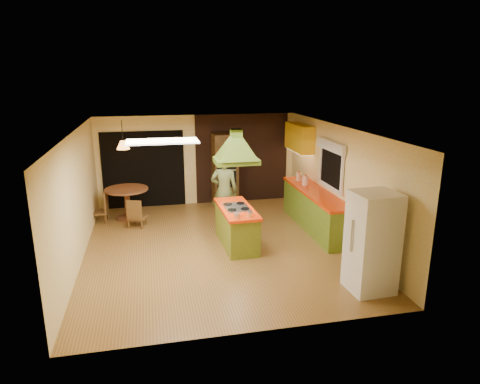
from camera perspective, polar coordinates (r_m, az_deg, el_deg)
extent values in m
plane|color=olive|center=(9.29, -3.02, -7.19)|extent=(6.50, 6.50, 0.00)
plane|color=#FCEEB4|center=(12.02, -5.59, 4.26)|extent=(5.50, 0.00, 5.50)
plane|color=#FCEEB4|center=(5.87, 1.95, -7.95)|extent=(5.50, 0.00, 5.50)
plane|color=#FCEEB4|center=(8.90, -20.90, -0.73)|extent=(0.00, 6.50, 6.50)
plane|color=#FCEEB4|center=(9.68, 13.16, 1.16)|extent=(0.00, 6.50, 6.50)
plane|color=silver|center=(8.64, -3.25, 8.29)|extent=(6.50, 6.50, 0.00)
cube|color=#381E14|center=(12.20, 0.27, 4.51)|extent=(2.64, 0.03, 2.50)
cube|color=black|center=(11.97, -12.71, 2.93)|extent=(2.20, 0.03, 2.10)
cube|color=olive|center=(10.32, 9.97, -2.52)|extent=(0.58, 3.00, 0.86)
cube|color=#E53807|center=(10.18, 10.09, -0.06)|extent=(0.62, 3.05, 0.06)
cube|color=yellow|center=(11.47, 7.90, 7.20)|extent=(0.34, 1.40, 0.70)
cube|color=black|center=(9.96, 12.14, 3.39)|extent=(0.03, 1.16, 0.96)
cube|color=white|center=(9.85, 12.03, 6.05)|extent=(0.10, 1.35, 0.22)
cube|color=white|center=(7.35, -10.32, 6.67)|extent=(1.20, 0.60, 0.03)
cube|color=olive|center=(9.22, -0.48, -4.75)|extent=(0.67, 1.62, 0.78)
cube|color=#FC3908|center=(9.08, -0.48, -2.27)|extent=(0.73, 1.69, 0.06)
cube|color=silver|center=(9.07, -0.49, -2.04)|extent=(0.51, 0.72, 0.02)
cube|color=#53711C|center=(8.82, -0.50, 4.18)|extent=(0.89, 0.64, 0.11)
pyramid|color=#53711C|center=(8.73, -0.51, 7.39)|extent=(0.89, 0.64, 0.45)
cube|color=#53711C|center=(8.72, -0.51, 7.90)|extent=(0.22, 0.22, 0.15)
imported|color=#535E32|center=(10.16, -2.11, 0.14)|extent=(0.75, 0.60, 1.78)
cube|color=white|center=(7.52, 17.20, -6.43)|extent=(0.75, 0.71, 1.73)
cube|color=#4D3418|center=(11.88, -2.04, 2.98)|extent=(0.69, 0.61, 2.01)
cube|color=black|center=(11.53, -1.79, 4.12)|extent=(0.52, 0.05, 0.45)
cube|color=black|center=(11.64, -1.77, 1.70)|extent=(0.52, 0.05, 0.45)
cylinder|color=brown|center=(11.11, -14.91, 0.35)|extent=(1.07, 1.07, 0.05)
cylinder|color=brown|center=(11.21, -14.77, -1.50)|extent=(0.14, 0.14, 0.75)
cylinder|color=brown|center=(11.32, -14.64, -3.32)|extent=(0.60, 0.60, 0.05)
cone|color=#FF9E3F|center=(10.88, -15.32, 6.08)|extent=(0.37, 0.37, 0.21)
cylinder|color=beige|center=(10.64, 8.74, 1.49)|extent=(0.18, 0.18, 0.23)
cylinder|color=beige|center=(11.09, 7.84, 2.04)|extent=(0.17, 0.17, 0.21)
cylinder|color=beige|center=(10.72, 8.57, 1.44)|extent=(0.15, 0.15, 0.17)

